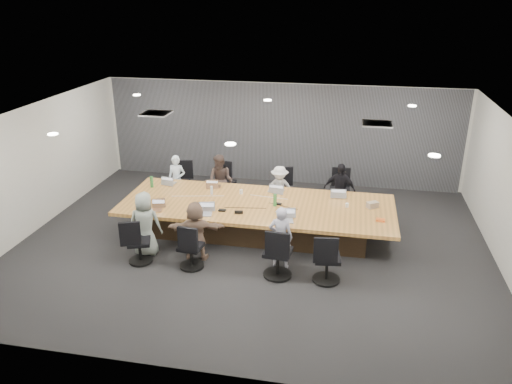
% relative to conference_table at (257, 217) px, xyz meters
% --- Properties ---
extents(floor, '(10.00, 8.00, 0.00)m').
position_rel_conference_table_xyz_m(floor, '(0.00, -0.50, -0.40)').
color(floor, '#252526').
rests_on(floor, ground).
extents(ceiling, '(10.00, 8.00, 0.00)m').
position_rel_conference_table_xyz_m(ceiling, '(0.00, -0.50, 2.40)').
color(ceiling, white).
rests_on(ceiling, wall_back).
extents(wall_back, '(10.00, 0.00, 2.80)m').
position_rel_conference_table_xyz_m(wall_back, '(0.00, 3.50, 1.00)').
color(wall_back, beige).
rests_on(wall_back, ground).
extents(wall_front, '(10.00, 0.00, 2.80)m').
position_rel_conference_table_xyz_m(wall_front, '(0.00, -4.50, 1.00)').
color(wall_front, beige).
rests_on(wall_front, ground).
extents(wall_left, '(0.00, 8.00, 2.80)m').
position_rel_conference_table_xyz_m(wall_left, '(-5.00, -0.50, 1.00)').
color(wall_left, beige).
rests_on(wall_left, ground).
extents(wall_right, '(0.00, 8.00, 2.80)m').
position_rel_conference_table_xyz_m(wall_right, '(5.00, -0.50, 1.00)').
color(wall_right, beige).
rests_on(wall_right, ground).
extents(curtain, '(9.80, 0.04, 2.80)m').
position_rel_conference_table_xyz_m(curtain, '(0.00, 3.42, 1.00)').
color(curtain, '#515258').
rests_on(curtain, ground).
extents(conference_table, '(6.00, 2.20, 0.74)m').
position_rel_conference_table_xyz_m(conference_table, '(0.00, 0.00, 0.00)').
color(conference_table, '#382818').
rests_on(conference_table, ground).
extents(chair_0, '(0.59, 0.59, 0.74)m').
position_rel_conference_table_xyz_m(chair_0, '(-2.34, 1.70, -0.03)').
color(chair_0, black).
rests_on(chair_0, ground).
extents(chair_1, '(0.70, 0.70, 0.84)m').
position_rel_conference_table_xyz_m(chair_1, '(-1.18, 1.70, 0.02)').
color(chair_1, black).
rests_on(chair_1, ground).
extents(chair_2, '(0.61, 0.61, 0.73)m').
position_rel_conference_table_xyz_m(chair_2, '(0.31, 1.70, -0.04)').
color(chair_2, black).
rests_on(chair_2, ground).
extents(chair_3, '(0.59, 0.59, 0.86)m').
position_rel_conference_table_xyz_m(chair_3, '(1.76, 1.70, 0.03)').
color(chair_3, black).
rests_on(chair_3, ground).
extents(chair_4, '(0.65, 0.65, 0.75)m').
position_rel_conference_table_xyz_m(chair_4, '(-2.06, -1.70, -0.02)').
color(chair_4, black).
rests_on(chair_4, ground).
extents(chair_5, '(0.56, 0.56, 0.75)m').
position_rel_conference_table_xyz_m(chair_5, '(-0.99, -1.70, -0.02)').
color(chair_5, black).
rests_on(chair_5, ground).
extents(chair_6, '(0.64, 0.64, 0.86)m').
position_rel_conference_table_xyz_m(chair_6, '(0.73, -1.70, 0.03)').
color(chair_6, black).
rests_on(chair_6, ground).
extents(chair_7, '(0.62, 0.62, 0.82)m').
position_rel_conference_table_xyz_m(chair_7, '(1.66, -1.70, 0.01)').
color(chair_7, black).
rests_on(chair_7, ground).
extents(person_0, '(0.46, 0.30, 1.26)m').
position_rel_conference_table_xyz_m(person_0, '(-2.34, 1.35, 0.23)').
color(person_0, silver).
rests_on(person_0, ground).
extents(laptop_0, '(0.35, 0.27, 0.02)m').
position_rel_conference_table_xyz_m(laptop_0, '(-2.34, 0.80, 0.35)').
color(laptop_0, '#B2B2B7').
rests_on(laptop_0, conference_table).
extents(person_1, '(0.74, 0.62, 1.35)m').
position_rel_conference_table_xyz_m(person_1, '(-1.18, 1.35, 0.28)').
color(person_1, '#42332E').
rests_on(person_1, ground).
extents(laptop_1, '(0.32, 0.25, 0.02)m').
position_rel_conference_table_xyz_m(laptop_1, '(-1.18, 0.80, 0.35)').
color(laptop_1, '#8C6647').
rests_on(laptop_1, conference_table).
extents(person_2, '(0.77, 0.46, 1.16)m').
position_rel_conference_table_xyz_m(person_2, '(0.31, 1.35, 0.18)').
color(person_2, silver).
rests_on(person_2, ground).
extents(laptop_2, '(0.39, 0.30, 0.02)m').
position_rel_conference_table_xyz_m(laptop_2, '(0.31, 0.80, 0.35)').
color(laptop_2, '#B2B2B7').
rests_on(laptop_2, conference_table).
extents(person_3, '(0.83, 0.48, 1.33)m').
position_rel_conference_table_xyz_m(person_3, '(1.76, 1.35, 0.26)').
color(person_3, black).
rests_on(person_3, ground).
extents(laptop_3, '(0.36, 0.26, 0.02)m').
position_rel_conference_table_xyz_m(laptop_3, '(1.76, 0.80, 0.35)').
color(laptop_3, '#B2B2B7').
rests_on(laptop_3, conference_table).
extents(person_4, '(0.72, 0.51, 1.37)m').
position_rel_conference_table_xyz_m(person_4, '(-2.06, -1.35, 0.28)').
color(person_4, gray).
rests_on(person_4, ground).
extents(laptop_4, '(0.33, 0.26, 0.02)m').
position_rel_conference_table_xyz_m(laptop_4, '(-2.06, -0.80, 0.35)').
color(laptop_4, '#8C6647').
rests_on(laptop_4, conference_table).
extents(person_5, '(1.21, 0.60, 1.25)m').
position_rel_conference_table_xyz_m(person_5, '(-0.99, -1.35, 0.22)').
color(person_5, '#836551').
rests_on(person_5, ground).
extents(laptop_5, '(0.38, 0.29, 0.02)m').
position_rel_conference_table_xyz_m(laptop_5, '(-0.99, -0.80, 0.35)').
color(laptop_5, '#B2B2B7').
rests_on(laptop_5, conference_table).
extents(person_6, '(0.48, 0.32, 1.29)m').
position_rel_conference_table_xyz_m(person_6, '(0.73, -1.35, 0.24)').
color(person_6, '#ABA9C0').
rests_on(person_6, ground).
extents(laptop_6, '(0.38, 0.29, 0.02)m').
position_rel_conference_table_xyz_m(laptop_6, '(0.73, -0.80, 0.35)').
color(laptop_6, '#B2B2B7').
rests_on(laptop_6, conference_table).
extents(bottle_green_left, '(0.09, 0.09, 0.27)m').
position_rel_conference_table_xyz_m(bottle_green_left, '(-2.65, 0.49, 0.47)').
color(bottle_green_left, '#327C37').
rests_on(bottle_green_left, conference_table).
extents(bottle_green_right, '(0.09, 0.09, 0.28)m').
position_rel_conference_table_xyz_m(bottle_green_right, '(0.41, -0.06, 0.48)').
color(bottle_green_right, '#327C37').
rests_on(bottle_green_right, conference_table).
extents(bottle_clear, '(0.07, 0.07, 0.20)m').
position_rel_conference_table_xyz_m(bottle_clear, '(-1.12, 0.32, 0.44)').
color(bottle_clear, silver).
rests_on(bottle_clear, conference_table).
extents(cup_white_far, '(0.10, 0.10, 0.10)m').
position_rel_conference_table_xyz_m(cup_white_far, '(-0.46, 0.49, 0.39)').
color(cup_white_far, white).
rests_on(cup_white_far, conference_table).
extents(cup_white_near, '(0.09, 0.09, 0.09)m').
position_rel_conference_table_xyz_m(cup_white_near, '(1.96, 0.18, 0.38)').
color(cup_white_near, white).
rests_on(cup_white_near, conference_table).
extents(mug_brown, '(0.11, 0.11, 0.11)m').
position_rel_conference_table_xyz_m(mug_brown, '(-2.52, -0.18, 0.39)').
color(mug_brown, brown).
rests_on(mug_brown, conference_table).
extents(mic_left, '(0.15, 0.10, 0.03)m').
position_rel_conference_table_xyz_m(mic_left, '(-0.65, -0.54, 0.35)').
color(mic_left, black).
rests_on(mic_left, conference_table).
extents(mic_right, '(0.16, 0.13, 0.03)m').
position_rel_conference_table_xyz_m(mic_right, '(0.47, 0.03, 0.35)').
color(mic_right, black).
rests_on(mic_right, conference_table).
extents(stapler, '(0.18, 0.07, 0.07)m').
position_rel_conference_table_xyz_m(stapler, '(-0.27, -0.61, 0.37)').
color(stapler, black).
rests_on(stapler, conference_table).
extents(canvas_bag, '(0.28, 0.26, 0.13)m').
position_rel_conference_table_xyz_m(canvas_bag, '(2.50, 0.25, 0.40)').
color(canvas_bag, tan).
rests_on(canvas_bag, conference_table).
extents(snack_packet, '(0.19, 0.14, 0.04)m').
position_rel_conference_table_xyz_m(snack_packet, '(2.65, -0.41, 0.36)').
color(snack_packet, orange).
rests_on(snack_packet, conference_table).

